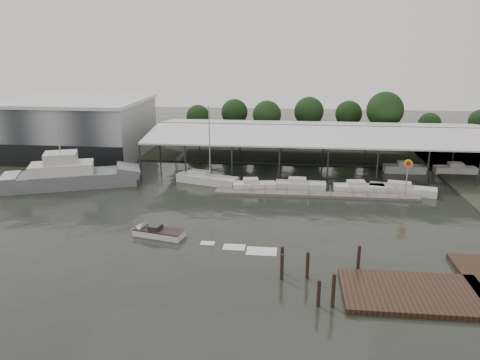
# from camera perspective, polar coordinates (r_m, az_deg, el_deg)

# --- Properties ---
(ground) EXTENTS (200.00, 200.00, 0.00)m
(ground) POSITION_cam_1_polar(r_m,az_deg,el_deg) (57.29, -5.53, -4.59)
(ground) COLOR black
(ground) RESTS_ON ground
(land_strip_far) EXTENTS (140.00, 30.00, 0.30)m
(land_strip_far) POSITION_cam_1_polar(r_m,az_deg,el_deg) (97.15, -0.59, 4.31)
(land_strip_far) COLOR #323729
(land_strip_far) RESTS_ON ground
(land_strip_west) EXTENTS (20.00, 40.00, 0.30)m
(land_strip_west) POSITION_cam_1_polar(r_m,az_deg,el_deg) (99.06, -25.15, 2.98)
(land_strip_west) COLOR #323729
(land_strip_west) RESTS_ON ground
(storage_warehouse) EXTENTS (24.50, 20.50, 10.50)m
(storage_warehouse) POSITION_cam_1_polar(r_m,az_deg,el_deg) (92.38, -19.14, 6.05)
(storage_warehouse) COLOR #969AA0
(storage_warehouse) RESTS_ON ground
(covered_boat_shed) EXTENTS (58.24, 24.00, 6.96)m
(covered_boat_shed) POSITION_cam_1_polar(r_m,az_deg,el_deg) (81.80, 10.20, 6.06)
(covered_boat_shed) COLOR silver
(covered_boat_shed) RESTS_ON ground
(trawler_dock) EXTENTS (3.00, 18.00, 0.50)m
(trawler_dock) POSITION_cam_1_polar(r_m,az_deg,el_deg) (80.65, -24.80, 0.35)
(trawler_dock) COLOR #66605A
(trawler_dock) RESTS_ON ground
(floating_dock) EXTENTS (28.00, 2.00, 1.40)m
(floating_dock) POSITION_cam_1_polar(r_m,az_deg,el_deg) (65.64, 9.19, -1.78)
(floating_dock) COLOR #66605A
(floating_dock) RESTS_ON ground
(shell_fuel_sign) EXTENTS (1.10, 0.18, 5.55)m
(shell_fuel_sign) POSITION_cam_1_polar(r_m,az_deg,el_deg) (66.38, 19.73, 1.01)
(shell_fuel_sign) COLOR gray
(shell_fuel_sign) RESTS_ON ground
(boardwalk_platform) EXTENTS (15.00, 12.00, 0.50)m
(boardwalk_platform) POSITION_cam_1_polar(r_m,az_deg,el_deg) (44.28, 23.50, -12.29)
(boardwalk_platform) COLOR #341F15
(boardwalk_platform) RESTS_ON ground
(grey_trawler) EXTENTS (19.91, 11.58, 8.84)m
(grey_trawler) POSITION_cam_1_polar(r_m,az_deg,el_deg) (73.26, -19.82, 0.48)
(grey_trawler) COLOR slate
(grey_trawler) RESTS_ON ground
(white_sailboat) EXTENTS (9.81, 5.33, 12.07)m
(white_sailboat) POSITION_cam_1_polar(r_m,az_deg,el_deg) (70.83, -4.11, 0.12)
(white_sailboat) COLOR silver
(white_sailboat) RESTS_ON ground
(speedboat_underway) EXTENTS (17.07, 5.74, 2.00)m
(speedboat_underway) POSITION_cam_1_polar(r_m,az_deg,el_deg) (52.63, -10.34, -6.28)
(speedboat_underway) COLOR silver
(speedboat_underway) RESTS_ON ground
(moored_cruiser_0) EXTENTS (6.33, 3.12, 1.70)m
(moored_cruiser_0) POSITION_cam_1_polar(r_m,az_deg,el_deg) (67.60, 1.68, -0.67)
(moored_cruiser_0) COLOR silver
(moored_cruiser_0) RESTS_ON ground
(moored_cruiser_1) EXTENTS (7.36, 2.58, 1.70)m
(moored_cruiser_1) POSITION_cam_1_polar(r_m,az_deg,el_deg) (68.42, 7.33, -0.59)
(moored_cruiser_1) COLOR silver
(moored_cruiser_1) RESTS_ON ground
(moored_cruiser_2) EXTENTS (7.20, 2.53, 1.70)m
(moored_cruiser_2) POSITION_cam_1_polar(r_m,az_deg,el_deg) (68.53, 14.27, -0.95)
(moored_cruiser_2) COLOR silver
(moored_cruiser_2) RESTS_ON ground
(moored_cruiser_3) EXTENTS (9.33, 4.40, 1.70)m
(moored_cruiser_3) POSITION_cam_1_polar(r_m,az_deg,el_deg) (69.75, 19.14, -1.06)
(moored_cruiser_3) COLOR silver
(moored_cruiser_3) RESTS_ON ground
(mooring_pilings) EXTENTS (7.45, 7.38, 3.52)m
(mooring_pilings) POSITION_cam_1_polar(r_m,az_deg,el_deg) (42.16, 8.91, -11.34)
(mooring_pilings) COLOR black
(mooring_pilings) RESTS_ON ground
(horizon_tree_line) EXTENTS (68.36, 12.05, 11.09)m
(horizon_tree_line) POSITION_cam_1_polar(r_m,az_deg,el_deg) (101.04, 12.07, 7.82)
(horizon_tree_line) COLOR black
(horizon_tree_line) RESTS_ON ground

